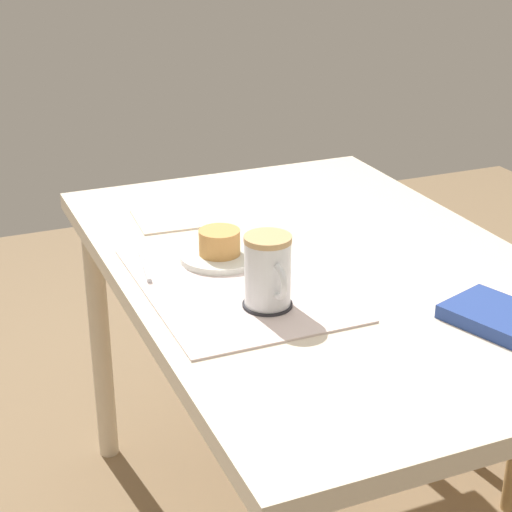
% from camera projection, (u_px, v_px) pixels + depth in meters
% --- Properties ---
extents(dining_table, '(1.20, 0.78, 0.71)m').
position_uv_depth(dining_table, '(323.00, 299.00, 1.67)').
color(dining_table, beige).
rests_on(dining_table, ground_plane).
extents(placemat, '(0.46, 0.33, 0.00)m').
position_uv_depth(placemat, '(236.00, 284.00, 1.55)').
color(placemat, silver).
rests_on(placemat, dining_table).
extents(pastry_plate, '(0.15, 0.15, 0.01)m').
position_uv_depth(pastry_plate, '(220.00, 257.00, 1.64)').
color(pastry_plate, silver).
rests_on(pastry_plate, placemat).
extents(pastry, '(0.08, 0.08, 0.05)m').
position_uv_depth(pastry, '(219.00, 242.00, 1.63)').
color(pastry, tan).
rests_on(pastry, pastry_plate).
extents(coffee_coaster, '(0.09, 0.09, 0.00)m').
position_uv_depth(coffee_coaster, '(267.00, 304.00, 1.46)').
color(coffee_coaster, '#232328').
rests_on(coffee_coaster, placemat).
extents(coffee_mug, '(0.11, 0.08, 0.12)m').
position_uv_depth(coffee_mug, '(268.00, 271.00, 1.43)').
color(coffee_mug, white).
rests_on(coffee_mug, coffee_coaster).
extents(teaspoon, '(0.13, 0.03, 0.01)m').
position_uv_depth(teaspoon, '(145.00, 267.00, 1.60)').
color(teaspoon, silver).
rests_on(teaspoon, placemat).
extents(paper_napkin, '(0.16, 0.16, 0.00)m').
position_uv_depth(paper_napkin, '(171.00, 218.00, 1.85)').
color(paper_napkin, silver).
rests_on(paper_napkin, dining_table).
extents(small_book, '(0.21, 0.18, 0.02)m').
position_uv_depth(small_book, '(503.00, 318.00, 1.40)').
color(small_book, navy).
rests_on(small_book, dining_table).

